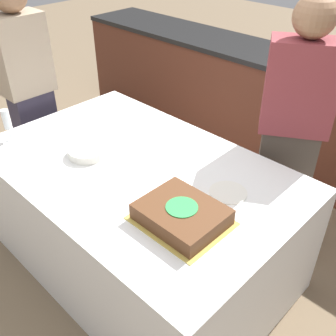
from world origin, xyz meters
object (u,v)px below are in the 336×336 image
(plate_stack, at_px, (88,151))
(person_seated_left, at_px, (29,92))
(cake, at_px, (182,214))
(wine_glass, at_px, (7,120))
(person_cutting_cake, at_px, (292,132))

(plate_stack, xyz_separation_m, person_seated_left, (-0.81, 0.12, 0.07))
(cake, height_order, wine_glass, wine_glass)
(person_cutting_cake, xyz_separation_m, person_seated_left, (-1.57, -0.78, 0.01))
(person_cutting_cake, bearing_deg, wine_glass, 11.35)
(wine_glass, height_order, person_cutting_cake, person_cutting_cake)
(wine_glass, distance_m, person_seated_left, 0.48)
(cake, bearing_deg, person_seated_left, 174.32)
(wine_glass, height_order, person_seated_left, person_seated_left)
(wine_glass, bearing_deg, person_seated_left, 135.98)
(wine_glass, bearing_deg, cake, 8.42)
(wine_glass, relative_size, person_cutting_cake, 0.13)
(plate_stack, xyz_separation_m, person_cutting_cake, (0.75, 0.90, 0.06))
(person_cutting_cake, bearing_deg, cake, 58.86)
(cake, xyz_separation_m, person_cutting_cake, (0.00, 0.94, 0.04))
(cake, relative_size, person_seated_left, 0.26)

